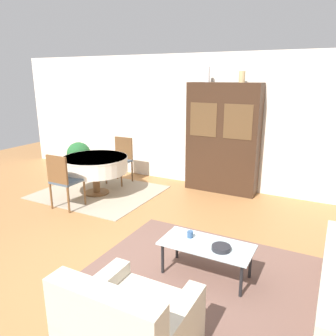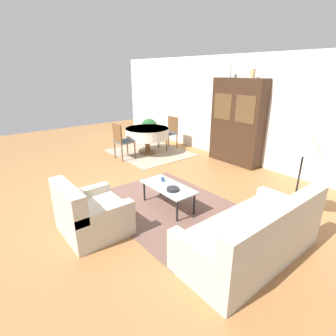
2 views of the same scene
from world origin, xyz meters
TOP-DOWN VIEW (x-y plane):
  - ground_plane at (0.00, 0.00)m, footprint 14.00×14.00m
  - wall_back at (0.00, 3.63)m, footprint 10.00×0.06m
  - area_rug at (1.19, 0.49)m, footprint 2.70×2.02m
  - dining_rug at (-1.75, 2.14)m, footprint 2.24×1.94m
  - armchair at (1.06, -0.92)m, footprint 0.94×0.88m
  - coffee_table at (1.19, 0.47)m, footprint 1.06×0.50m
  - display_cabinet at (0.36, 3.39)m, footprint 1.42×0.39m
  - dining_table at (-1.75, 2.06)m, footprint 1.26×1.26m
  - dining_chair_near at (-1.75, 1.21)m, footprint 0.44×0.44m
  - dining_chair_far at (-1.75, 2.91)m, footprint 0.44×0.44m
  - cup at (0.96, 0.53)m, footprint 0.07×0.07m
  - bowl at (1.38, 0.41)m, footprint 0.21×0.21m
  - vase_tall at (0.01, 3.39)m, footprint 0.08×0.08m
  - vase_short at (0.68, 3.39)m, footprint 0.11×0.11m
  - potted_plant at (-3.13, 3.09)m, footprint 0.57×0.57m

SIDE VIEW (x-z plane):
  - ground_plane at x=0.00m, z-range 0.00..0.00m
  - area_rug at x=1.19m, z-range 0.00..0.01m
  - dining_rug at x=-1.75m, z-range 0.00..0.01m
  - armchair at x=1.06m, z-range -0.12..0.72m
  - coffee_table at x=1.19m, z-range 0.17..0.57m
  - potted_plant at x=-3.13m, z-range 0.06..0.79m
  - bowl at x=1.38m, z-range 0.41..0.46m
  - cup at x=0.96m, z-range 0.41..0.49m
  - dining_chair_near at x=-1.75m, z-range 0.08..1.05m
  - dining_chair_far at x=-1.75m, z-range 0.08..1.05m
  - dining_table at x=-1.75m, z-range 0.23..0.97m
  - display_cabinet at x=0.36m, z-range 0.00..2.14m
  - wall_back at x=0.00m, z-range 0.00..2.70m
  - vase_short at x=0.68m, z-range 2.14..2.35m
  - vase_tall at x=0.01m, z-range 2.14..2.43m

